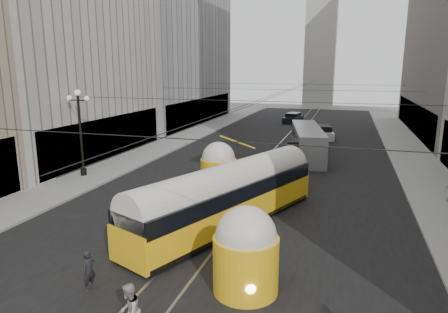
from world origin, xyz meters
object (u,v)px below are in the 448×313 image
Objects in this scene: city_bus at (307,141)px; pedestrian_crossing_a at (89,270)px; streetcar at (228,196)px; pedestrian_crossing_b at (129,312)px.

city_bus is 25.78m from pedestrian_crossing_a.
streetcar reaches higher than city_bus.
streetcar is at bearing -97.21° from city_bus.
streetcar is 9.47m from pedestrian_crossing_b.
pedestrian_crossing_b is (-0.27, -9.44, -0.72)m from streetcar.
city_bus is 6.25× the size of pedestrian_crossing_b.
pedestrian_crossing_b is (-2.52, -27.21, -0.62)m from city_bus.
streetcar is at bearing 172.84° from pedestrian_crossing_b.
pedestrian_crossing_a is at bearing -112.63° from streetcar.
pedestrian_crossing_b reaches higher than pedestrian_crossing_a.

